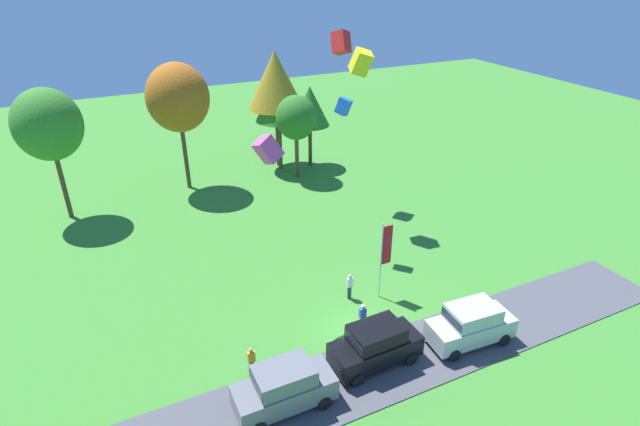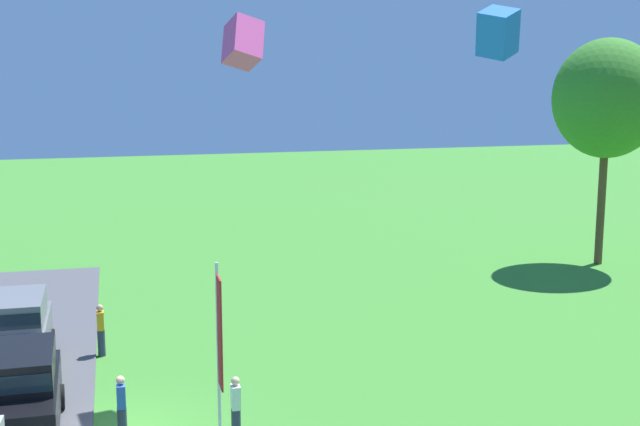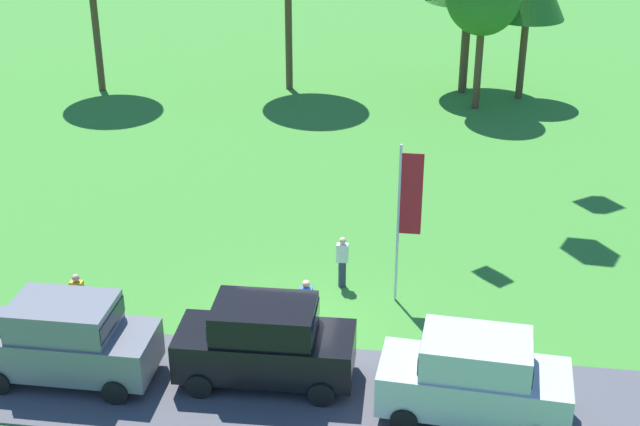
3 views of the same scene
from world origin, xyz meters
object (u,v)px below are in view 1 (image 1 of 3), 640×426
at_px(kite_box_low_drifter, 268,149).
at_px(kite_box_over_trees, 341,43).
at_px(tree_center_back, 178,98).
at_px(flag_banner, 385,250).
at_px(tree_far_right, 48,125).
at_px(tree_left_of_center, 275,80).
at_px(car_suv_far_end, 376,344).
at_px(tree_right_of_center, 278,98).
at_px(car_suv_near_entrance, 471,323).
at_px(person_beside_suv, 350,286).
at_px(car_suv_mid_row, 284,386).
at_px(kite_box_mid_center, 344,106).
at_px(person_watching_sky, 252,361).
at_px(tree_far_left, 296,118).
at_px(tree_lone_near, 310,106).
at_px(kite_box_near_flag, 361,62).
at_px(person_on_lawn, 363,317).

bearing_deg(kite_box_low_drifter, kite_box_over_trees, 49.25).
relative_size(tree_center_back, flag_banner, 2.14).
relative_size(tree_far_right, tree_left_of_center, 0.93).
height_order(car_suv_far_end, tree_right_of_center, tree_right_of_center).
relative_size(car_suv_far_end, car_suv_near_entrance, 0.99).
height_order(person_beside_suv, tree_left_of_center, tree_left_of_center).
height_order(car_suv_mid_row, tree_far_right, tree_far_right).
relative_size(kite_box_over_trees, kite_box_mid_center, 1.56).
xyz_separation_m(person_watching_sky, tree_far_left, (11.76, 21.76, 4.71)).
xyz_separation_m(person_beside_suv, tree_lone_near, (6.73, 20.35, 5.00)).
bearing_deg(person_beside_suv, tree_far_left, 76.26).
xyz_separation_m(car_suv_mid_row, kite_box_near_flag, (11.77, 14.51, 10.71)).
relative_size(person_watching_sky, kite_box_low_drifter, 1.41).
bearing_deg(kite_box_near_flag, person_on_lawn, -117.46).
bearing_deg(car_suv_near_entrance, person_on_lawn, 144.37).
distance_m(person_watching_sky, kite_box_mid_center, 16.06).
bearing_deg(kite_box_over_trees, kite_box_low_drifter, -130.75).
distance_m(person_on_lawn, tree_far_right, 26.55).
xyz_separation_m(car_suv_near_entrance, tree_far_left, (0.59, 24.52, 4.29)).
distance_m(person_on_lawn, tree_far_left, 22.34).
height_order(tree_center_back, tree_right_of_center, tree_center_back).
relative_size(car_suv_far_end, kite_box_low_drifter, 3.82).
xyz_separation_m(tree_far_left, kite_box_near_flag, (0.73, -9.76, 6.42)).
bearing_deg(tree_right_of_center, tree_far_right, -173.35).
bearing_deg(person_beside_suv, tree_right_of_center, 79.57).
bearing_deg(kite_box_over_trees, person_on_lawn, -112.96).
relative_size(person_on_lawn, kite_box_over_trees, 1.12).
bearing_deg(tree_far_left, car_suv_far_end, -104.00).
height_order(person_watching_sky, tree_center_back, tree_center_back).
bearing_deg(tree_center_back, person_beside_suv, -75.84).
distance_m(person_beside_suv, flag_banner, 3.09).
bearing_deg(tree_center_back, kite_box_mid_center, -62.98).
bearing_deg(kite_box_mid_center, tree_center_back, 117.02).
bearing_deg(car_suv_far_end, flag_banner, 54.49).
xyz_separation_m(person_beside_suv, person_watching_sky, (-7.25, -3.34, 0.00)).
bearing_deg(kite_box_mid_center, tree_left_of_center, 84.40).
bearing_deg(person_beside_suv, kite_box_low_drifter, 167.56).
bearing_deg(tree_far_left, person_watching_sky, -118.38).
distance_m(car_suv_mid_row, tree_left_of_center, 30.32).
bearing_deg(person_on_lawn, flag_banner, 39.64).
bearing_deg(kite_box_near_flag, kite_box_over_trees, 80.64).
bearing_deg(person_watching_sky, tree_left_of_center, 65.95).
relative_size(car_suv_far_end, tree_left_of_center, 0.43).
bearing_deg(kite_box_mid_center, kite_box_over_trees, 63.78).
height_order(car_suv_mid_row, tree_left_of_center, tree_left_of_center).
xyz_separation_m(person_watching_sky, flag_banner, (9.19, 2.75, 2.34)).
relative_size(car_suv_mid_row, car_suv_far_end, 0.99).
xyz_separation_m(flag_banner, kite_box_low_drifter, (-6.29, 1.55, 6.69)).
height_order(car_suv_far_end, tree_lone_near, tree_lone_near).
height_order(tree_left_of_center, kite_box_near_flag, kite_box_near_flag).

